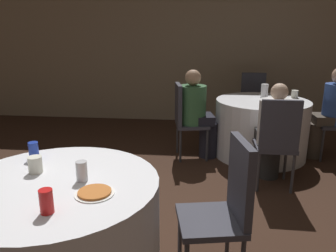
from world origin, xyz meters
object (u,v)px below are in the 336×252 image
object	(u,v)px
person_green_jacket	(198,114)
soda_can_red	(46,201)
chair_far_south	(277,137)
chair_far_north	(253,98)
table_near	(61,237)
person_blue_shirt	(329,113)
chair_far_west	(185,115)
soda_can_blue	(34,151)
soda_can_silver	(82,171)
bottle_far	(264,92)
person_white_shirt	(274,132)
pizza_plate_near	(95,193)
chair_near_east	(226,202)
table_far	(261,128)

from	to	relation	value
person_green_jacket	soda_can_red	bearing A→B (deg)	-24.62
chair_far_south	chair_far_north	bearing A→B (deg)	89.59
table_near	soda_can_red	xyz separation A→B (m)	(0.11, -0.33, 0.44)
chair_far_north	person_blue_shirt	distance (m)	1.30
chair_far_west	soda_can_red	size ratio (longest dim) A/B	7.97
chair_far_north	person_green_jacket	distance (m)	1.46
chair_far_west	soda_can_red	xyz separation A→B (m)	(-0.52, -2.72, 0.24)
soda_can_blue	soda_can_red	distance (m)	0.77
chair_far_west	soda_can_silver	size ratio (longest dim) A/B	7.97
soda_can_blue	table_near	bearing A→B (deg)	-47.89
person_green_jacket	bottle_far	distance (m)	0.91
person_green_jacket	person_blue_shirt	distance (m)	1.69
chair_far_south	person_white_shirt	world-z (taller)	person_white_shirt
person_blue_shirt	person_white_shirt	distance (m)	1.21
pizza_plate_near	person_green_jacket	bearing A→B (deg)	78.58
table_near	bottle_far	world-z (taller)	bottle_far
soda_can_blue	pizza_plate_near	bearing A→B (deg)	-38.00
person_blue_shirt	person_white_shirt	xyz separation A→B (m)	(-0.86, -0.86, -0.02)
chair_far_south	person_blue_shirt	xyz separation A→B (m)	(0.86, 1.02, 0.02)
chair_far_west	soda_can_red	distance (m)	2.78
chair_near_east	soda_can_silver	world-z (taller)	chair_near_east
table_near	chair_far_south	distance (m)	2.25
chair_far_north	soda_can_silver	size ratio (longest dim) A/B	7.97
chair_near_east	bottle_far	size ratio (longest dim) A/B	4.74
person_green_jacket	chair_far_north	bearing A→B (deg)	132.92
table_far	chair_near_east	bearing A→B (deg)	-104.39
table_far	soda_can_red	world-z (taller)	soda_can_red
soda_can_blue	soda_can_silver	world-z (taller)	same
table_near	chair_far_south	size ratio (longest dim) A/B	1.25
table_near	chair_far_north	distance (m)	3.96
person_green_jacket	soda_can_blue	xyz separation A→B (m)	(-1.09, -2.09, 0.22)
table_far	soda_can_silver	size ratio (longest dim) A/B	9.77
chair_near_east	person_green_jacket	world-z (taller)	person_green_jacket
person_white_shirt	chair_far_south	bearing A→B (deg)	-90.00
person_green_jacket	soda_can_red	distance (m)	2.84
person_green_jacket	soda_can_silver	distance (m)	2.48
chair_far_south	chair_near_east	bearing A→B (deg)	-112.62
chair_far_north	soda_can_blue	xyz separation A→B (m)	(-1.95, -3.27, 0.24)
soda_can_silver	bottle_far	bearing A→B (deg)	60.03
table_far	pizza_plate_near	world-z (taller)	pizza_plate_near
chair_far_south	person_green_jacket	bearing A→B (deg)	134.50
table_near	table_far	xyz separation A→B (m)	(1.62, 2.58, 0.00)
chair_far_north	pizza_plate_near	xyz separation A→B (m)	(-1.38, -3.71, 0.18)
person_green_jacket	soda_can_blue	size ratio (longest dim) A/B	9.42
person_green_jacket	bottle_far	xyz separation A→B (m)	(0.85, 0.19, 0.26)
chair_far_south	bottle_far	bearing A→B (deg)	89.16
soda_can_red	pizza_plate_near	bearing A→B (deg)	51.54
person_white_shirt	bottle_far	size ratio (longest dim) A/B	5.38
pizza_plate_near	soda_can_blue	bearing A→B (deg)	142.00
person_white_shirt	chair_near_east	bearing A→B (deg)	-110.41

